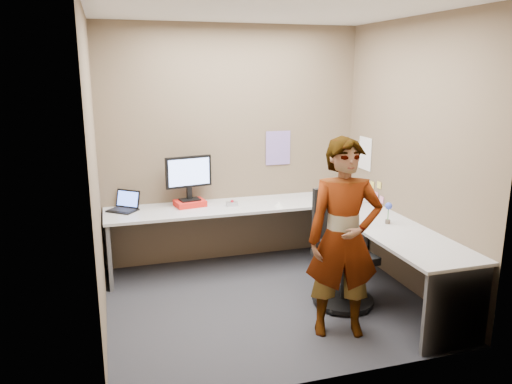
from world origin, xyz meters
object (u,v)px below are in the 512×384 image
object	(u,v)px
person	(344,239)
desk	(296,229)
monitor	(189,174)
office_chair	(341,258)

from	to	relation	value
person	desk	bearing A→B (deg)	105.32
monitor	person	world-z (taller)	person
office_chair	person	xyz separation A→B (m)	(-0.25, -0.53, 0.40)
office_chair	person	size ratio (longest dim) A/B	0.65
monitor	office_chair	world-z (taller)	monitor
monitor	person	xyz separation A→B (m)	(0.98, -1.81, -0.24)
monitor	person	distance (m)	2.07
desk	person	size ratio (longest dim) A/B	1.77
desk	monitor	xyz separation A→B (m)	(-0.99, 0.71, 0.50)
desk	person	xyz separation A→B (m)	(-0.00, -1.09, 0.26)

